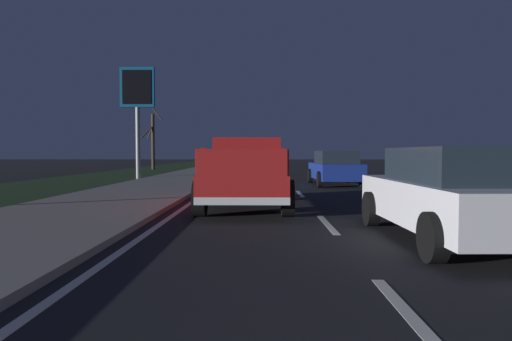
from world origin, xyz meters
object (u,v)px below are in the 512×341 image
object	(u,v)px
sedan_blue	(335,168)
bare_tree_far	(153,140)
pickup_truck	(247,173)
sedan_white	(452,194)
gas_price_sign	(137,96)

from	to	relation	value
sedan_blue	bare_tree_far	distance (m)	22.65
sedan_blue	bare_tree_far	xyz separation A→B (m)	(18.57, 12.84, 1.76)
bare_tree_far	sedan_blue	bearing A→B (deg)	-145.33
pickup_truck	sedan_white	world-z (taller)	pickup_truck
sedan_white	gas_price_sign	xyz separation A→B (m)	(17.35, 10.07, 3.82)
gas_price_sign	bare_tree_far	xyz separation A→B (m)	(13.95, 2.63, -2.06)
pickup_truck	gas_price_sign	distance (m)	14.55
sedan_blue	gas_price_sign	world-z (taller)	gas_price_sign
gas_price_sign	pickup_truck	bearing A→B (deg)	-152.36
pickup_truck	gas_price_sign	size ratio (longest dim) A/B	0.88
sedan_white	gas_price_sign	distance (m)	20.42
sedan_white	bare_tree_far	world-z (taller)	bare_tree_far
sedan_blue	bare_tree_far	size ratio (longest dim) A/B	0.83
pickup_truck	sedan_white	bearing A→B (deg)	-144.08
pickup_truck	sedan_blue	bearing A→B (deg)	-25.16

